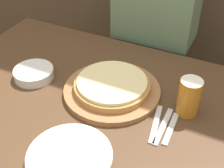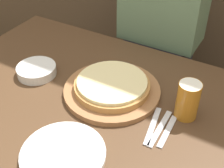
% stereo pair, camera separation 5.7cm
% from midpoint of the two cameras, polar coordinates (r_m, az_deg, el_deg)
% --- Properties ---
extents(dining_table, '(1.19, 0.82, 0.72)m').
position_cam_midpoint_polar(dining_table, '(1.37, -4.79, -13.93)').
color(dining_table, '#4C331E').
rests_on(dining_table, ground_plane).
extents(pizza_on_board, '(0.35, 0.35, 0.06)m').
position_cam_midpoint_polar(pizza_on_board, '(1.11, -1.47, -0.68)').
color(pizza_on_board, '#99663D').
rests_on(pizza_on_board, dining_table).
extents(beer_glass, '(0.07, 0.07, 0.13)m').
position_cam_midpoint_polar(beer_glass, '(1.03, 12.41, -2.13)').
color(beer_glass, '#B7701E').
rests_on(beer_glass, dining_table).
extents(dinner_plate, '(0.25, 0.25, 0.02)m').
position_cam_midpoint_polar(dinner_plate, '(0.92, -9.58, -13.00)').
color(dinner_plate, silver).
rests_on(dinner_plate, dining_table).
extents(side_bowl, '(0.15, 0.15, 0.04)m').
position_cam_midpoint_polar(side_bowl, '(1.24, -15.40, 1.88)').
color(side_bowl, silver).
rests_on(side_bowl, dining_table).
extents(fork, '(0.05, 0.17, 0.00)m').
position_cam_midpoint_polar(fork, '(1.01, 6.39, -7.25)').
color(fork, silver).
rests_on(fork, dining_table).
extents(dinner_knife, '(0.02, 0.17, 0.00)m').
position_cam_midpoint_polar(dinner_knife, '(1.01, 7.72, -7.67)').
color(dinner_knife, silver).
rests_on(dinner_knife, dining_table).
extents(spoon, '(0.02, 0.15, 0.00)m').
position_cam_midpoint_polar(spoon, '(1.01, 9.07, -8.09)').
color(spoon, silver).
rests_on(spoon, dining_table).
extents(diner_person, '(0.37, 0.20, 1.32)m').
position_cam_midpoint_polar(diner_person, '(1.54, 6.44, 7.24)').
color(diner_person, '#33333D').
rests_on(diner_person, ground_plane).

